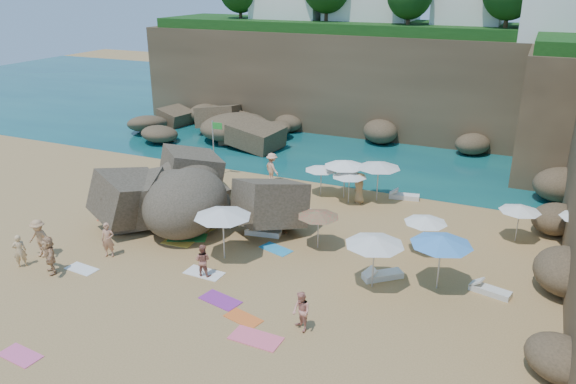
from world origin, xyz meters
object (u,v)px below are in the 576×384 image
at_px(parasol_0, 379,165).
at_px(person_stand_3, 283,220).
at_px(parasol_2, 345,163).
at_px(person_stand_1, 203,260).
at_px(rock_outcrop, 213,219).
at_px(lounger_0, 258,220).
at_px(person_stand_2, 272,168).
at_px(person_stand_4, 360,188).
at_px(person_stand_5, 271,194).
at_px(parasol_1, 321,168).
at_px(person_stand_6, 20,251).
at_px(flag_pole, 215,141).

height_order(parasol_0, person_stand_3, parasol_0).
bearing_deg(parasol_2, person_stand_1, -102.79).
bearing_deg(person_stand_3, rock_outcrop, 116.54).
bearing_deg(lounger_0, person_stand_2, 110.54).
bearing_deg(parasol_2, person_stand_4, -20.09).
relative_size(person_stand_2, person_stand_5, 1.28).
xyz_separation_m(person_stand_1, person_stand_4, (3.63, 10.95, 0.15)).
relative_size(parasol_1, lounger_0, 1.08).
height_order(parasol_2, person_stand_4, parasol_2).
xyz_separation_m(person_stand_4, person_stand_5, (-4.35, -2.60, -0.14)).
height_order(parasol_2, person_stand_6, parasol_2).
height_order(person_stand_5, person_stand_6, person_stand_6).
height_order(parasol_0, parasol_1, parasol_0).
bearing_deg(person_stand_1, person_stand_4, -115.77).
xyz_separation_m(parasol_1, person_stand_2, (-3.60, 0.77, -0.74)).
relative_size(person_stand_2, person_stand_3, 1.31).
relative_size(person_stand_1, person_stand_3, 1.02).
distance_m(parasol_1, person_stand_1, 11.31).
relative_size(rock_outcrop, person_stand_1, 5.34).
height_order(parasol_1, person_stand_5, parasol_1).
relative_size(parasol_1, parasol_2, 0.80).
height_order(parasol_0, person_stand_1, parasol_0).
height_order(person_stand_3, person_stand_4, person_stand_4).
relative_size(parasol_1, person_stand_1, 1.32).
bearing_deg(rock_outcrop, person_stand_2, 86.39).
bearing_deg(person_stand_4, lounger_0, -76.43).
height_order(parasol_0, person_stand_4, parasol_0).
height_order(person_stand_1, person_stand_6, person_stand_6).
height_order(parasol_0, person_stand_6, parasol_0).
xyz_separation_m(flag_pole, person_stand_5, (5.53, -3.15, -1.62)).
xyz_separation_m(parasol_1, person_stand_4, (2.47, -0.26, -0.81)).
bearing_deg(lounger_0, person_stand_6, -129.17).
bearing_deg(parasol_2, lounger_0, -119.38).
height_order(flag_pole, parasol_1, flag_pole).
bearing_deg(person_stand_4, parasol_1, -133.12).
xyz_separation_m(lounger_0, person_stand_1, (0.41, -6.03, 0.60)).
bearing_deg(parasol_2, flag_pole, 178.97).
distance_m(flag_pole, person_stand_3, 9.93).
distance_m(person_stand_1, person_stand_3, 5.52).
bearing_deg(person_stand_6, parasol_2, -176.19).
relative_size(parasol_0, person_stand_6, 1.64).
bearing_deg(flag_pole, lounger_0, -43.07).
height_order(person_stand_2, person_stand_5, person_stand_2).
distance_m(person_stand_2, person_stand_4, 6.16).
height_order(person_stand_2, person_stand_4, person_stand_2).
bearing_deg(parasol_1, person_stand_4, -6.12).
bearing_deg(flag_pole, person_stand_2, 7.35).
height_order(parasol_1, person_stand_6, parasol_1).
bearing_deg(person_stand_1, flag_pole, -68.87).
xyz_separation_m(parasol_0, person_stand_5, (-5.20, -3.32, -1.46)).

